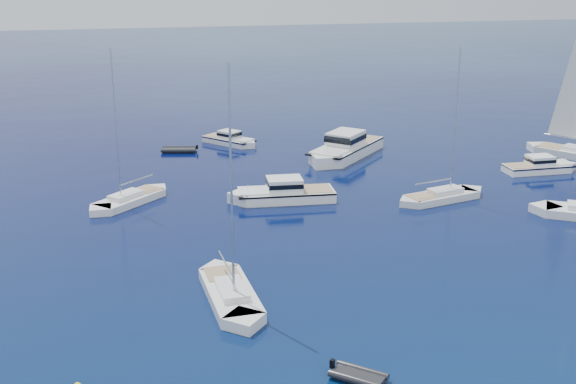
# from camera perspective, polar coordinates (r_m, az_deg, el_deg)

# --- Properties ---
(motor_cruiser_centre) EXTENTS (10.09, 3.79, 2.59)m
(motor_cruiser_centre) POSITION_cam_1_polar(r_m,az_deg,el_deg) (63.11, -0.45, -0.67)
(motor_cruiser_centre) COLOR white
(motor_cruiser_centre) RESTS_ON ground
(motor_cruiser_far_r) EXTENTS (8.01, 2.53, 2.10)m
(motor_cruiser_far_r) POSITION_cam_1_polar(r_m,az_deg,el_deg) (75.79, 18.97, 1.49)
(motor_cruiser_far_r) COLOR white
(motor_cruiser_far_r) RESTS_ON ground
(motor_cruiser_distant) EXTENTS (11.70, 12.03, 3.37)m
(motor_cruiser_distant) POSITION_cam_1_polar(r_m,az_deg,el_deg) (77.44, 4.37, 2.75)
(motor_cruiser_distant) COLOR white
(motor_cruiser_distant) RESTS_ON ground
(motor_cruiser_horizon) EXTENTS (6.50, 7.14, 1.95)m
(motor_cruiser_horizon) POSITION_cam_1_polar(r_m,az_deg,el_deg) (82.75, -4.48, 3.72)
(motor_cruiser_horizon) COLOR silver
(motor_cruiser_horizon) RESTS_ON ground
(sailboat_fore) EXTENTS (3.24, 10.41, 15.10)m
(sailboat_fore) POSITION_cam_1_polar(r_m,az_deg,el_deg) (45.42, -4.47, -8.31)
(sailboat_fore) COLOR white
(sailboat_fore) RESTS_ON ground
(sailboat_mid_l) EXTENTS (8.40, 8.17, 13.67)m
(sailboat_mid_l) POSITION_cam_1_polar(r_m,az_deg,el_deg) (63.92, -12.19, -0.85)
(sailboat_mid_l) COLOR white
(sailboat_mid_l) RESTS_ON ground
(sailboat_centre) EXTENTS (9.55, 4.64, 13.58)m
(sailboat_centre) POSITION_cam_1_polar(r_m,az_deg,el_deg) (64.65, 11.81, -0.61)
(sailboat_centre) COLOR silver
(sailboat_centre) RESTS_ON ground
(sailboat_sails_r) EXTENTS (9.08, 11.19, 16.99)m
(sailboat_sails_r) POSITION_cam_1_polar(r_m,az_deg,el_deg) (82.64, 21.47, 2.51)
(sailboat_sails_r) COLOR white
(sailboat_sails_r) RESTS_ON ground
(tender_grey_near) EXTENTS (3.24, 3.14, 0.95)m
(tender_grey_near) POSITION_cam_1_polar(r_m,az_deg,el_deg) (37.56, 5.48, -14.33)
(tender_grey_near) COLOR black
(tender_grey_near) RESTS_ON ground
(tender_grey_far) EXTENTS (4.24, 2.88, 0.95)m
(tender_grey_far) POSITION_cam_1_polar(r_m,az_deg,el_deg) (80.08, -8.44, 3.11)
(tender_grey_far) COLOR black
(tender_grey_far) RESTS_ON ground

